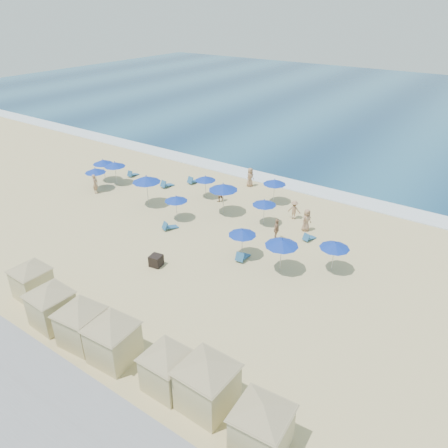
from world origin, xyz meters
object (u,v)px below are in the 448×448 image
Objects in this scene: beachgoer_0 at (95,184)px; trash_bin at (156,261)px; cabana_2 at (80,318)px; umbrella_3 at (146,179)px; cabana_5 at (207,377)px; umbrella_4 at (205,178)px; umbrella_10 at (335,245)px; umbrella_7 at (264,202)px; umbrella_8 at (242,232)px; beachgoer_2 at (276,230)px; beachgoer_4 at (250,177)px; umbrella_11 at (282,242)px; cabana_4 at (167,363)px; cabana_6 at (262,421)px; umbrella_2 at (115,164)px; umbrella_1 at (95,170)px; beachgoer_5 at (306,220)px; beachgoer_1 at (219,193)px; beachgoer_3 at (294,210)px; umbrella_9 at (275,182)px; cabana_1 at (50,300)px; umbrella_6 at (176,199)px; cabana_3 at (112,334)px; umbrella_0 at (103,162)px; cabana_0 at (31,276)px.

trash_bin is at bearing -144.27° from beachgoer_0.
cabana_2 is 16.98m from umbrella_3.
trash_bin is at bearing 143.88° from cabana_5.
umbrella_10 is at bearing -18.53° from umbrella_4.
umbrella_10 is at bearing -24.08° from umbrella_7.
cabana_5 reaches higher than umbrella_8.
umbrella_8 is at bearing 144.69° from beachgoer_2.
beachgoer_0 is at bearing 135.62° from beachgoer_4.
umbrella_8 is 1.20× the size of beachgoer_4.
umbrella_11 reaches higher than beachgoer_4.
umbrella_4 is at bearing 161.07° from beachgoer_4.
cabana_6 reaches higher than cabana_4.
cabana_6 is 30.18m from umbrella_2.
cabana_6 is 28.77m from beachgoer_0.
trash_bin is 6.10m from umbrella_8.
umbrella_10 reaches higher than umbrella_1.
beachgoer_4 is at bearing 142.92° from umbrella_10.
umbrella_1 is 0.80× the size of umbrella_3.
beachgoer_5 is at bearing 15.07° from umbrella_3.
cabana_2 is 2.72× the size of beachgoer_1.
cabana_5 reaches higher than cabana_6.
beachgoer_5 is (13.22, 3.56, -1.48)m from umbrella_3.
cabana_2 reaches higher than beachgoer_3.
umbrella_9 reaches higher than beachgoer_3.
beachgoer_3 is at bearing 99.65° from cabana_4.
beachgoer_0 is at bearing 146.10° from trash_bin.
cabana_2 is 15.53m from beachgoer_2.
trash_bin is at bearing -167.84° from beachgoer_4.
beachgoer_3 is at bearing 59.96° from trash_bin.
trash_bin is 7.88m from cabana_2.
cabana_1 is 2.39× the size of beachgoer_5.
umbrella_3 is 1.28× the size of umbrella_7.
umbrella_6 is (-15.97, 13.51, 0.25)m from cabana_6.
cabana_1 is at bearing -127.26° from umbrella_10.
cabana_3 reaches higher than umbrella_4.
umbrella_7 is at bearing 94.72° from cabana_3.
beachgoer_5 is (18.94, 4.45, -0.01)m from beachgoer_0.
umbrella_0 is 1.30× the size of beachgoer_2.
cabana_6 reaches higher than umbrella_9.
cabana_1 is 0.92× the size of cabana_5.
cabana_0 is 16.74m from beachgoer_2.
cabana_4 reaches higher than umbrella_7.
umbrella_9 is at bearing 97.49° from cabana_3.
cabana_3 reaches higher than umbrella_8.
umbrella_4 is (-6.08, 18.46, 0.26)m from cabana_2.
cabana_1 is 2.00× the size of umbrella_7.
umbrella_11 is 1.58× the size of beachgoer_1.
cabana_4 is (11.22, -0.56, 0.02)m from cabana_0.
beachgoer_4 is at bearing 117.93° from cabana_5.
cabana_3 is (4.77, 0.09, 0.04)m from cabana_1.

